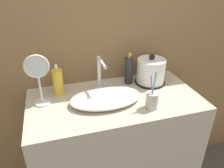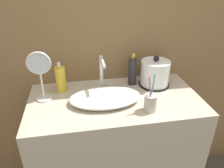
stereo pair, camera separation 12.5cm
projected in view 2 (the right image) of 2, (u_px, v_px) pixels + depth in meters
The scene contains 9 objects.
wall_back at pixel (107, 23), 1.37m from camera, with size 6.00×0.04×2.60m.
vanity_counter at pixel (115, 155), 1.52m from camera, with size 1.02×0.53×0.92m.
sink_basin at pixel (105, 97), 1.26m from camera, with size 0.42×0.25×0.06m.
faucet at pixel (102, 72), 1.33m from camera, with size 0.06×0.17×0.23m.
electric_kettle at pixel (155, 74), 1.42m from camera, with size 0.20×0.20×0.21m.
toothbrush_cup at pixel (150, 102), 1.17m from camera, with size 0.07×0.07×0.22m.
lotion_bottle at pixel (132, 71), 1.43m from camera, with size 0.05×0.05×0.22m.
shampoo_bottle at pixel (61, 79), 1.35m from camera, with size 0.06×0.06×0.20m.
vanity_mirror at pixel (40, 73), 1.22m from camera, with size 0.14×0.09×0.30m.
Camera 2 is at (-0.21, -0.83, 1.61)m, focal length 35.00 mm.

